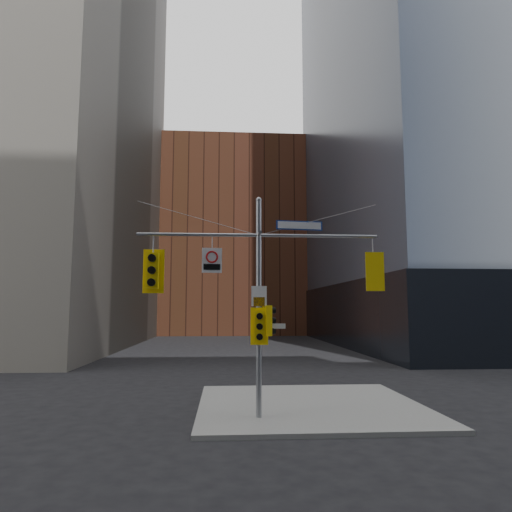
{
  "coord_description": "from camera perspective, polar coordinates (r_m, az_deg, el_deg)",
  "views": [
    {
      "loc": [
        -1.1,
        -12.93,
        3.57
      ],
      "look_at": [
        -0.09,
        2.0,
        5.31
      ],
      "focal_mm": 32.0,
      "sensor_mm": 36.0,
      "label": 1
    }
  ],
  "objects": [
    {
      "name": "traffic_light_west_arm",
      "position": [
        15.17,
        -12.79,
        -1.81
      ],
      "size": [
        0.69,
        0.54,
        1.45
      ],
      "rotation": [
        0.0,
        0.0,
        0.01
      ],
      "color": "yellow",
      "rests_on": "ground"
    },
    {
      "name": "signal_assembly",
      "position": [
        14.98,
        0.35,
        -3.38
      ],
      "size": [
        8.0,
        0.8,
        7.3
      ],
      "color": "gray",
      "rests_on": "ground"
    },
    {
      "name": "podium_ne",
      "position": [
        53.53,
        29.27,
        -6.4
      ],
      "size": [
        36.4,
        36.4,
        6.0
      ],
      "primitive_type": "cube",
      "color": "black",
      "rests_on": "ground"
    },
    {
      "name": "street_blade_ns",
      "position": [
        15.43,
        0.23,
        -9.09
      ],
      "size": [
        0.05,
        0.76,
        0.15
      ],
      "rotation": [
        0.0,
        0.0,
        0.03
      ],
      "color": "#145926",
      "rests_on": "ground"
    },
    {
      "name": "brick_midrise",
      "position": [
        71.7,
        -2.94,
        1.75
      ],
      "size": [
        26.0,
        20.0,
        28.0
      ],
      "primitive_type": "cube",
      "color": "brown",
      "rests_on": "ground"
    },
    {
      "name": "street_sign_blade",
      "position": [
        15.38,
        5.45,
        3.82
      ],
      "size": [
        1.58,
        0.21,
        0.31
      ],
      "rotation": [
        0.0,
        0.0,
        0.11
      ],
      "color": "navy",
      "rests_on": "ground"
    },
    {
      "name": "regulatory_sign_pole",
      "position": [
        14.85,
        0.39,
        -5.11
      ],
      "size": [
        0.5,
        0.06,
        0.65
      ],
      "rotation": [
        0.0,
        0.0,
        -0.06
      ],
      "color": "silver",
      "rests_on": "ground"
    },
    {
      "name": "regulatory_sign_arm",
      "position": [
        14.99,
        -5.53,
        -0.44
      ],
      "size": [
        0.65,
        0.13,
        0.82
      ],
      "rotation": [
        0.0,
        0.0,
        0.13
      ],
      "color": "silver",
      "rests_on": "ground"
    },
    {
      "name": "traffic_light_east_arm",
      "position": [
        15.77,
        14.47,
        -1.94
      ],
      "size": [
        0.62,
        0.49,
        1.29
      ],
      "rotation": [
        0.0,
        0.0,
        3.11
      ],
      "color": "yellow",
      "rests_on": "ground"
    },
    {
      "name": "sidewalk_corner",
      "position": [
        17.56,
        6.72,
        -18.06
      ],
      "size": [
        8.0,
        8.0,
        0.15
      ],
      "primitive_type": "cube",
      "color": "gray",
      "rests_on": "ground"
    },
    {
      "name": "street_blade_ew",
      "position": [
        15.02,
        2.09,
        -8.75
      ],
      "size": [
        0.84,
        0.08,
        0.17
      ],
      "rotation": [
        0.0,
        0.0,
        -0.05
      ],
      "color": "silver",
      "rests_on": "ground"
    },
    {
      "name": "traffic_light_pole_side",
      "position": [
        15.01,
        1.58,
        -8.07
      ],
      "size": [
        0.43,
        0.37,
        0.99
      ],
      "rotation": [
        0.0,
        0.0,
        1.83
      ],
      "color": "yellow",
      "rests_on": "ground"
    },
    {
      "name": "traffic_light_pole_front",
      "position": [
        14.7,
        0.43,
        -8.78
      ],
      "size": [
        0.57,
        0.46,
        1.19
      ],
      "rotation": [
        0.0,
        0.0,
        -0.05
      ],
      "color": "yellow",
      "rests_on": "ground"
    },
    {
      "name": "ground",
      "position": [
        13.45,
        1.04,
        -22.01
      ],
      "size": [
        160.0,
        160.0,
        0.0
      ],
      "primitive_type": "plane",
      "color": "black",
      "rests_on": "ground"
    }
  ]
}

